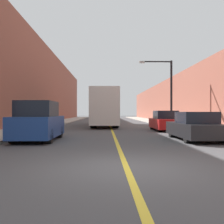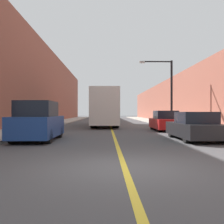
% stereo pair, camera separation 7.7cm
% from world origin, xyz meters
% --- Properties ---
extents(ground_plane, '(200.00, 200.00, 0.00)m').
position_xyz_m(ground_plane, '(0.00, 0.00, 0.00)').
color(ground_plane, '#474749').
extents(sidewalk_left, '(3.04, 72.00, 0.13)m').
position_xyz_m(sidewalk_left, '(-6.77, 30.00, 0.07)').
color(sidewalk_left, '#B2AA9E').
rests_on(sidewalk_left, ground).
extents(sidewalk_right, '(3.04, 72.00, 0.13)m').
position_xyz_m(sidewalk_right, '(6.77, 30.00, 0.07)').
color(sidewalk_right, '#B2AA9E').
rests_on(sidewalk_right, ground).
extents(building_row_left, '(4.00, 72.00, 10.36)m').
position_xyz_m(building_row_left, '(-10.28, 30.00, 5.18)').
color(building_row_left, brown).
rests_on(building_row_left, ground).
extents(building_row_right, '(4.00, 72.00, 6.14)m').
position_xyz_m(building_row_right, '(10.28, 30.00, 3.07)').
color(building_row_right, brown).
rests_on(building_row_right, ground).
extents(road_center_line, '(0.16, 72.00, 0.01)m').
position_xyz_m(road_center_line, '(0.00, 30.00, 0.00)').
color(road_center_line, gold).
rests_on(road_center_line, ground).
extents(bus, '(2.54, 12.84, 3.55)m').
position_xyz_m(bus, '(-0.59, 20.85, 1.90)').
color(bus, silver).
rests_on(bus, ground).
extents(parked_suv_left, '(1.89, 4.43, 1.97)m').
position_xyz_m(parked_suv_left, '(-3.91, 6.56, 0.91)').
color(parked_suv_left, navy).
rests_on(parked_suv_left, ground).
extents(car_right_near, '(1.88, 4.56, 1.44)m').
position_xyz_m(car_right_near, '(4.06, 6.57, 0.66)').
color(car_right_near, black).
rests_on(car_right_near, ground).
extents(car_right_mid, '(1.79, 4.31, 1.54)m').
position_xyz_m(car_right_mid, '(4.08, 13.36, 0.69)').
color(car_right_mid, maroon).
rests_on(car_right_mid, ground).
extents(street_lamp_right, '(3.07, 0.24, 6.03)m').
position_xyz_m(street_lamp_right, '(5.20, 17.16, 3.71)').
color(street_lamp_right, black).
rests_on(street_lamp_right, sidewalk_right).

